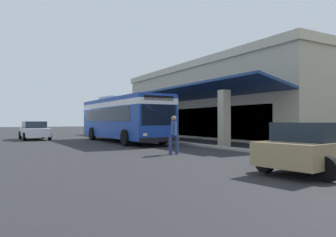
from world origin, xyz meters
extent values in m
plane|color=#262628|center=(0.00, 8.00, 0.00)|extent=(120.00, 120.00, 0.00)
cube|color=#9E998E|center=(2.36, 3.93, 0.06)|extent=(28.75, 0.50, 0.12)
cube|color=#B2A88E|center=(2.36, 13.63, 3.06)|extent=(23.96, 11.15, 6.12)
cube|color=#C0B59A|center=(2.36, 13.63, 6.42)|extent=(24.26, 11.45, 0.60)
cube|color=#B2A88E|center=(-6.62, 5.14, 1.68)|extent=(0.55, 0.55, 3.36)
cube|color=#B2A88E|center=(-0.63, 5.14, 1.68)|extent=(0.55, 0.55, 3.36)
cube|color=#B2A88E|center=(5.36, 5.14, 1.68)|extent=(0.55, 0.55, 3.36)
cube|color=#B2A88E|center=(11.35, 5.14, 1.68)|extent=(0.55, 0.55, 3.36)
cube|color=navy|center=(2.36, 6.46, 3.71)|extent=(23.96, 3.16, 0.82)
cube|color=#19232D|center=(2.36, 8.10, 1.40)|extent=(20.13, 0.08, 2.40)
cube|color=#193D9E|center=(4.72, 1.22, 1.73)|extent=(11.04, 2.74, 2.75)
cube|color=white|center=(4.72, 1.22, 2.65)|extent=(11.06, 2.76, 0.36)
cube|color=#19232D|center=(4.42, 1.22, 1.95)|extent=(9.28, 2.74, 0.90)
cube|color=#19232D|center=(10.19, 1.32, 1.85)|extent=(0.10, 2.24, 1.20)
cube|color=black|center=(10.20, 1.32, 2.82)|extent=(0.09, 1.94, 0.28)
cube|color=black|center=(10.32, 1.32, 0.45)|extent=(0.24, 2.45, 0.24)
cube|color=silver|center=(10.22, 2.21, 0.75)|extent=(0.06, 0.24, 0.16)
cube|color=silver|center=(10.25, 0.43, 0.75)|extent=(0.06, 0.24, 0.16)
cube|color=silver|center=(3.22, 1.20, 3.22)|extent=(2.43, 1.83, 0.24)
cylinder|color=black|center=(8.32, 2.56, 0.50)|extent=(1.00, 0.30, 1.00)
cylinder|color=black|center=(8.37, 0.01, 0.50)|extent=(1.00, 0.30, 1.00)
cylinder|color=black|center=(1.61, 2.45, 0.50)|extent=(1.00, 0.30, 1.00)
cylinder|color=black|center=(1.66, -0.10, 0.50)|extent=(1.00, 0.30, 1.00)
cube|color=silver|center=(-1.34, -3.98, 0.60)|extent=(4.45, 1.91, 0.66)
cube|color=#19232D|center=(-1.54, -3.99, 1.20)|extent=(2.50, 1.65, 0.54)
cylinder|color=black|center=(0.13, -3.04, 0.32)|extent=(0.64, 0.22, 0.64)
cylinder|color=black|center=(0.18, -4.84, 0.32)|extent=(0.64, 0.22, 0.64)
cylinder|color=black|center=(-2.86, -3.12, 0.32)|extent=(0.64, 0.22, 0.64)
cylinder|color=black|center=(-2.81, -4.92, 0.32)|extent=(0.64, 0.22, 0.64)
cube|color=#9E845B|center=(20.06, 1.61, 0.60)|extent=(2.43, 4.62, 0.66)
cube|color=#19232D|center=(20.09, 1.41, 1.20)|extent=(1.93, 2.67, 0.54)
cylinder|color=black|center=(18.95, 2.96, 0.32)|extent=(0.64, 0.22, 0.64)
cylinder|color=black|center=(19.39, 0.00, 0.32)|extent=(0.64, 0.22, 0.64)
cylinder|color=black|center=(21.17, 0.26, 0.32)|extent=(0.64, 0.22, 0.64)
cylinder|color=navy|center=(13.82, 0.01, 0.43)|extent=(0.16, 0.16, 0.86)
cylinder|color=navy|center=(13.83, 0.33, 0.43)|extent=(0.16, 0.16, 0.86)
cube|color=#334C8C|center=(13.82, 0.17, 1.19)|extent=(0.54, 0.47, 0.65)
sphere|color=#8C664C|center=(13.82, 0.17, 1.63)|extent=(0.23, 0.23, 0.23)
cylinder|color=#334C8C|center=(14.04, -0.04, 1.22)|extent=(0.09, 0.09, 0.58)
cylinder|color=#334C8C|center=(13.60, 0.38, 1.22)|extent=(0.09, 0.09, 0.58)
cube|color=#4C4742|center=(-2.66, 4.93, 0.24)|extent=(0.71, 0.71, 0.48)
cylinder|color=#332319|center=(-2.66, 4.93, 0.49)|extent=(0.61, 0.61, 0.02)
cylinder|color=brown|center=(-2.66, 4.93, 1.54)|extent=(0.16, 0.16, 2.12)
ellipsoid|color=#1E6028|center=(-2.13, 4.87, 2.69)|extent=(1.09, 0.33, 0.19)
ellipsoid|color=#1E6028|center=(-2.74, 5.28, 2.69)|extent=(0.37, 0.75, 0.17)
ellipsoid|color=#1E6028|center=(-3.13, 4.82, 2.73)|extent=(0.98, 0.42, 0.18)
ellipsoid|color=#1E6028|center=(-2.63, 4.42, 2.68)|extent=(0.28, 1.04, 0.17)
camera|label=1|loc=(25.97, -6.99, 1.51)|focal=33.40mm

